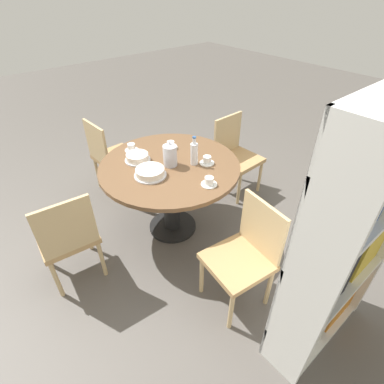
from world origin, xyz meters
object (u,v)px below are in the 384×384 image
(bookshelf, at_px, (339,253))
(cup_b, at_px, (132,148))
(chair_b, at_px, (235,154))
(cake_main, at_px, (150,172))
(chair_d, at_px, (67,236))
(coffee_pot, at_px, (170,155))
(water_bottle, at_px, (194,153))
(cup_a, at_px, (209,182))
(cake_second, at_px, (137,157))
(cup_c, at_px, (207,161))
(chair_a, at_px, (245,254))
(cup_d, at_px, (171,145))
(chair_c, at_px, (111,155))

(bookshelf, xyz_separation_m, cup_b, (0.22, -1.90, -0.03))
(chair_b, xyz_separation_m, cake_main, (1.18, 0.13, 0.31))
(chair_d, bearing_deg, coffee_pot, -177.14)
(cake_main, bearing_deg, cup_b, -102.92)
(water_bottle, bearing_deg, cup_a, 69.52)
(chair_d, relative_size, cake_second, 3.83)
(bookshelf, xyz_separation_m, cup_a, (0.05, -1.03, -0.03))
(chair_d, bearing_deg, cup_b, -149.30)
(cake_main, relative_size, cake_second, 1.18)
(coffee_pot, xyz_separation_m, cake_main, (0.23, 0.03, -0.07))
(water_bottle, xyz_separation_m, cup_c, (-0.09, 0.07, -0.08))
(chair_a, xyz_separation_m, bookshelf, (-0.17, 0.52, 0.33))
(coffee_pot, distance_m, cup_b, 0.46)
(water_bottle, distance_m, cup_d, 0.37)
(cake_second, bearing_deg, cup_b, -106.17)
(cup_c, xyz_separation_m, cup_d, (0.07, -0.43, 0.00))
(coffee_pot, distance_m, cake_main, 0.24)
(chair_d, relative_size, water_bottle, 3.33)
(cup_a, bearing_deg, coffee_pot, -83.39)
(chair_a, height_order, cake_second, chair_a)
(chair_a, xyz_separation_m, cake_second, (0.11, -1.19, 0.31))
(water_bottle, bearing_deg, chair_c, -75.91)
(bookshelf, bearing_deg, chair_a, 107.95)
(cup_c, bearing_deg, coffee_pot, -35.75)
(bookshelf, relative_size, cake_second, 7.67)
(cake_main, distance_m, cup_a, 0.49)
(chair_b, relative_size, bookshelf, 0.50)
(chair_d, height_order, bookshelf, bookshelf)
(chair_b, bearing_deg, water_bottle, -166.00)
(chair_c, bearing_deg, coffee_pot, -176.42)
(cake_main, distance_m, cup_b, 0.48)
(chair_b, xyz_separation_m, cup_d, (0.77, -0.14, 0.31))
(chair_b, distance_m, water_bottle, 0.90)
(chair_c, xyz_separation_m, chair_d, (0.85, 0.91, 0.00))
(bookshelf, height_order, cake_main, bookshelf)
(coffee_pot, relative_size, cake_main, 0.83)
(cup_a, bearing_deg, cup_d, -101.44)
(bookshelf, xyz_separation_m, cake_main, (0.33, -1.44, -0.02))
(chair_c, height_order, cup_a, chair_c)
(chair_b, distance_m, cup_a, 1.10)
(cup_d, bearing_deg, cup_a, 78.56)
(chair_c, height_order, water_bottle, water_bottle)
(cup_d, bearing_deg, chair_d, 9.34)
(cake_main, bearing_deg, cup_c, 162.04)
(chair_b, distance_m, cup_d, 0.84)
(cup_a, bearing_deg, chair_b, -149.59)
(cup_c, bearing_deg, chair_d, -11.11)
(cake_second, distance_m, cup_a, 0.72)
(chair_c, bearing_deg, chair_b, -131.90)
(chair_c, distance_m, cup_d, 0.84)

